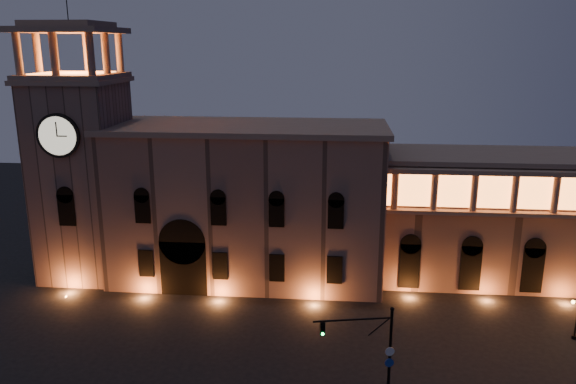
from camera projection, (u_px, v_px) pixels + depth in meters
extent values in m
cube|color=#7B5C50|center=(247.00, 205.00, 63.33)|extent=(30.00, 12.00, 17.00)
cube|color=#8A6F5F|center=(246.00, 127.00, 61.08)|extent=(30.80, 12.80, 0.60)
cube|color=black|center=(185.00, 267.00, 60.07)|extent=(5.00, 1.40, 6.00)
cylinder|color=black|center=(184.00, 240.00, 59.30)|extent=(5.00, 1.40, 5.00)
cube|color=orange|center=(184.00, 269.00, 59.93)|extent=(4.20, 0.20, 5.00)
cube|color=#7B5C50|center=(84.00, 182.00, 63.36)|extent=(9.00, 9.00, 22.00)
cube|color=#8A6F5F|center=(74.00, 81.00, 60.49)|extent=(9.80, 9.80, 0.50)
cylinder|color=black|center=(58.00, 136.00, 57.32)|extent=(4.60, 0.35, 4.60)
cylinder|color=beige|center=(57.00, 136.00, 57.19)|extent=(4.00, 0.12, 4.00)
cube|color=#8A6F5F|center=(74.00, 76.00, 60.36)|extent=(9.40, 9.40, 0.50)
cube|color=orange|center=(73.00, 73.00, 60.28)|extent=(6.80, 6.80, 0.15)
cylinder|color=#8A6F5F|center=(18.00, 54.00, 56.43)|extent=(0.76, 0.76, 4.20)
cylinder|color=#8A6F5F|center=(54.00, 54.00, 56.10)|extent=(0.76, 0.76, 4.20)
cylinder|color=#8A6F5F|center=(90.00, 54.00, 55.76)|extent=(0.76, 0.76, 4.20)
cylinder|color=#8A6F5F|center=(55.00, 53.00, 63.75)|extent=(0.76, 0.76, 4.20)
cylinder|color=#8A6F5F|center=(87.00, 53.00, 63.41)|extent=(0.76, 0.76, 4.20)
cylinder|color=#8A6F5F|center=(120.00, 53.00, 63.08)|extent=(0.76, 0.76, 4.20)
cylinder|color=#8A6F5F|center=(37.00, 53.00, 60.09)|extent=(0.76, 0.76, 4.20)
cylinder|color=#8A6F5F|center=(106.00, 54.00, 59.42)|extent=(0.76, 0.76, 4.20)
cube|color=#8A6F5F|center=(69.00, 30.00, 59.14)|extent=(9.80, 9.80, 0.60)
cube|color=#8A6F5F|center=(69.00, 24.00, 58.99)|extent=(7.50, 7.50, 0.60)
cylinder|color=black|center=(66.00, 1.00, 58.40)|extent=(0.10, 0.10, 4.00)
cube|color=brown|center=(551.00, 220.00, 62.63)|extent=(40.00, 10.00, 14.00)
cube|color=#8A6F5F|center=(559.00, 157.00, 60.78)|extent=(40.60, 10.60, 0.50)
cube|color=#8A6F5F|center=(574.00, 215.00, 56.75)|extent=(40.00, 1.20, 0.40)
cube|color=orange|center=(574.00, 193.00, 56.71)|extent=(38.00, 0.15, 3.60)
cylinder|color=#8A6F5F|center=(395.00, 190.00, 57.78)|extent=(0.70, 0.70, 4.00)
cylinder|color=#8A6F5F|center=(434.00, 191.00, 57.42)|extent=(0.70, 0.70, 4.00)
cylinder|color=#8A6F5F|center=(474.00, 192.00, 57.07)|extent=(0.70, 0.70, 4.00)
cylinder|color=#8A6F5F|center=(515.00, 193.00, 56.72)|extent=(0.70, 0.70, 4.00)
cylinder|color=#8A6F5F|center=(556.00, 194.00, 56.36)|extent=(0.70, 0.70, 4.00)
cylinder|color=black|center=(390.00, 360.00, 40.54)|extent=(0.23, 0.23, 7.91)
sphere|color=black|center=(392.00, 309.00, 39.50)|extent=(0.32, 0.32, 0.32)
cylinder|color=black|center=(353.00, 320.00, 39.37)|extent=(5.56, 1.27, 0.14)
cube|color=black|center=(322.00, 329.00, 39.29)|extent=(0.40, 0.38, 0.96)
cylinder|color=#0CE53F|center=(323.00, 334.00, 39.19)|extent=(0.22, 0.13, 0.20)
cylinder|color=silver|center=(390.00, 352.00, 40.18)|extent=(0.67, 0.18, 0.68)
cylinder|color=navy|center=(389.00, 363.00, 40.41)|extent=(0.67, 0.18, 0.68)
cylinder|color=black|center=(574.00, 337.00, 51.27)|extent=(0.44, 0.44, 0.30)
cylinder|color=black|center=(576.00, 303.00, 50.45)|extent=(1.01, 0.15, 0.06)
sphere|color=#FFCB66|center=(573.00, 302.00, 50.47)|extent=(0.32, 0.32, 0.32)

